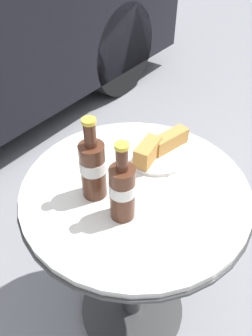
% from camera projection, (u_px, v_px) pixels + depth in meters
% --- Properties ---
extents(ground_plane, '(30.00, 30.00, 0.00)m').
position_uv_depth(ground_plane, '(132.00, 307.00, 1.39)').
color(ground_plane, gray).
extents(bistro_table, '(0.65, 0.65, 0.72)m').
position_uv_depth(bistro_table, '(134.00, 232.00, 1.05)').
color(bistro_table, '#333333').
rests_on(bistro_table, ground_plane).
extents(cola_bottle_left, '(0.07, 0.07, 0.24)m').
position_uv_depth(cola_bottle_left, '(93.00, 167.00, 0.83)').
color(cola_bottle_left, '#4C2819').
rests_on(cola_bottle_left, bistro_table).
extents(cola_bottle_right, '(0.06, 0.06, 0.22)m').
position_uv_depth(cola_bottle_right, '(122.00, 190.00, 0.78)').
color(cola_bottle_right, '#4C2819').
rests_on(cola_bottle_right, bistro_table).
extents(lunch_plate_near, '(0.21, 0.20, 0.07)m').
position_uv_depth(lunch_plate_near, '(157.00, 150.00, 1.00)').
color(lunch_plate_near, silver).
rests_on(lunch_plate_near, bistro_table).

